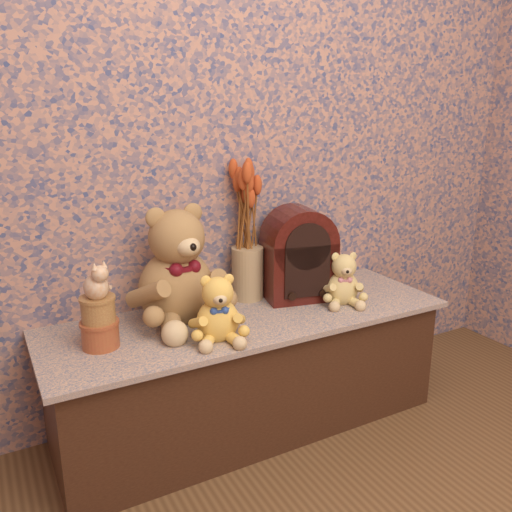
{
  "coord_description": "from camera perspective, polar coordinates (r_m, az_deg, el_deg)",
  "views": [
    {
      "loc": [
        -0.85,
        -0.36,
        1.21
      ],
      "look_at": [
        0.0,
        1.2,
        0.7
      ],
      "focal_mm": 36.98,
      "sensor_mm": 36.0,
      "label": 1
    }
  ],
  "objects": [
    {
      "name": "biscuit_tin_lower",
      "position": [
        1.78,
        -16.48,
        -8.14
      ],
      "size": [
        0.13,
        0.13,
        0.09
      ],
      "primitive_type": "cylinder",
      "rotation": [
        0.0,
        0.0,
        0.12
      ],
      "color": "#AE6D33",
      "rests_on": "display_shelf"
    },
    {
      "name": "teddy_small",
      "position": [
        2.08,
        9.38,
        -2.09
      ],
      "size": [
        0.24,
        0.26,
        0.22
      ],
      "primitive_type": null,
      "rotation": [
        0.0,
        0.0,
        -0.42
      ],
      "color": "#D8BD66",
      "rests_on": "display_shelf"
    },
    {
      "name": "cathedral_radio",
      "position": [
        2.09,
        4.61,
        0.33
      ],
      "size": [
        0.3,
        0.24,
        0.37
      ],
      "primitive_type": null,
      "rotation": [
        0.0,
        0.0,
        -0.21
      ],
      "color": "#370F0A",
      "rests_on": "display_shelf"
    },
    {
      "name": "teddy_medium",
      "position": [
        1.74,
        -4.2,
        -5.22
      ],
      "size": [
        0.24,
        0.27,
        0.24
      ],
      "primitive_type": null,
      "rotation": [
        0.0,
        0.0,
        -0.27
      ],
      "color": "gold",
      "rests_on": "display_shelf"
    },
    {
      "name": "teddy_large",
      "position": [
        1.88,
        -8.75,
        -0.35
      ],
      "size": [
        0.41,
        0.47,
        0.45
      ],
      "primitive_type": null,
      "rotation": [
        0.0,
        0.0,
        0.12
      ],
      "color": "olive",
      "rests_on": "display_shelf"
    },
    {
      "name": "biscuit_tin_upper",
      "position": [
        1.74,
        -16.7,
        -5.62
      ],
      "size": [
        0.12,
        0.12,
        0.08
      ],
      "primitive_type": "cylinder",
      "rotation": [
        0.0,
        0.0,
        -0.13
      ],
      "color": "tan",
      "rests_on": "biscuit_tin_lower"
    },
    {
      "name": "dried_stalks",
      "position": [
        2.02,
        -0.97,
        7.09
      ],
      "size": [
        0.29,
        0.29,
        0.45
      ],
      "primitive_type": null,
      "rotation": [
        0.0,
        0.0,
        0.24
      ],
      "color": "#C0471E",
      "rests_on": "ceramic_vase"
    },
    {
      "name": "display_shelf",
      "position": [
        2.07,
        -0.68,
        -12.26
      ],
      "size": [
        1.51,
        0.52,
        0.46
      ],
      "primitive_type": "cube",
      "color": "#394D76",
      "rests_on": "ground"
    },
    {
      "name": "ceramic_vase",
      "position": [
        2.1,
        -0.93,
        -1.85
      ],
      "size": [
        0.13,
        0.13,
        0.21
      ],
      "primitive_type": "cylinder",
      "rotation": [
        0.0,
        0.0,
        0.03
      ],
      "color": "tan",
      "rests_on": "display_shelf"
    },
    {
      "name": "cat_figurine",
      "position": [
        1.71,
        -16.98,
        -2.37
      ],
      "size": [
        0.12,
        0.12,
        0.13
      ],
      "primitive_type": null,
      "rotation": [
        0.0,
        0.0,
        0.3
      ],
      "color": "silver",
      "rests_on": "biscuit_tin_upper"
    }
  ]
}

